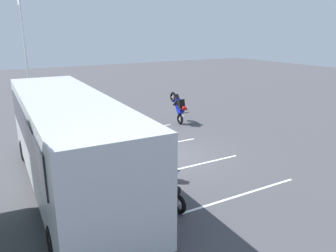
% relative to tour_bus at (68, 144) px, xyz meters
% --- Properties ---
extents(ground_plane, '(80.00, 80.00, 0.00)m').
position_rel_tour_bus_xyz_m(ground_plane, '(1.12, -4.45, -1.64)').
color(ground_plane, '#424247').
extents(tour_bus, '(10.23, 3.03, 3.25)m').
position_rel_tour_bus_xyz_m(tour_bus, '(0.00, 0.00, 0.00)').
color(tour_bus, '#B7BABF').
rests_on(tour_bus, ground_plane).
extents(spectator_far_left, '(0.57, 0.38, 1.65)m').
position_rel_tour_bus_xyz_m(spectator_far_left, '(-0.76, -2.74, -0.67)').
color(spectator_far_left, black).
rests_on(spectator_far_left, ground_plane).
extents(spectator_left, '(0.57, 0.33, 1.73)m').
position_rel_tour_bus_xyz_m(spectator_left, '(0.31, -2.95, -0.61)').
color(spectator_left, black).
rests_on(spectator_left, ground_plane).
extents(spectator_centre, '(0.58, 0.37, 1.67)m').
position_rel_tour_bus_xyz_m(spectator_centre, '(1.58, -2.83, -0.66)').
color(spectator_centre, '#473823').
rests_on(spectator_centre, ground_plane).
extents(parked_motorcycle_silver, '(2.05, 0.58, 0.99)m').
position_rel_tour_bus_xyz_m(parked_motorcycle_silver, '(-2.43, -2.23, -1.16)').
color(parked_motorcycle_silver, black).
rests_on(parked_motorcycle_silver, ground_plane).
extents(parked_motorcycle_dark, '(2.05, 0.61, 0.99)m').
position_rel_tour_bus_xyz_m(parked_motorcycle_dark, '(0.06, -1.87, -1.16)').
color(parked_motorcycle_dark, black).
rests_on(parked_motorcycle_dark, ground_plane).
extents(stunt_motorcycle, '(1.89, 0.58, 1.88)m').
position_rel_tour_bus_xyz_m(stunt_motorcycle, '(5.27, -7.71, -0.59)').
color(stunt_motorcycle, black).
rests_on(stunt_motorcycle, ground_plane).
extents(flagpole, '(0.78, 0.36, 6.91)m').
position_rel_tour_bus_xyz_m(flagpole, '(7.46, -0.08, 1.76)').
color(flagpole, silver).
rests_on(flagpole, ground_plane).
extents(bay_line_a, '(0.19, 4.77, 0.01)m').
position_rel_tour_bus_xyz_m(bay_line_a, '(-3.26, -4.73, -1.64)').
color(bay_line_a, white).
rests_on(bay_line_a, ground_plane).
extents(bay_line_b, '(0.18, 4.60, 0.01)m').
position_rel_tour_bus_xyz_m(bay_line_b, '(-0.39, -4.73, -1.64)').
color(bay_line_b, white).
rests_on(bay_line_b, ground_plane).
extents(bay_line_c, '(0.17, 4.17, 0.01)m').
position_rel_tour_bus_xyz_m(bay_line_c, '(2.48, -4.73, -1.64)').
color(bay_line_c, white).
rests_on(bay_line_c, ground_plane).
extents(bay_line_d, '(0.19, 4.95, 0.01)m').
position_rel_tour_bus_xyz_m(bay_line_d, '(5.34, -4.73, -1.64)').
color(bay_line_d, white).
rests_on(bay_line_d, ground_plane).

